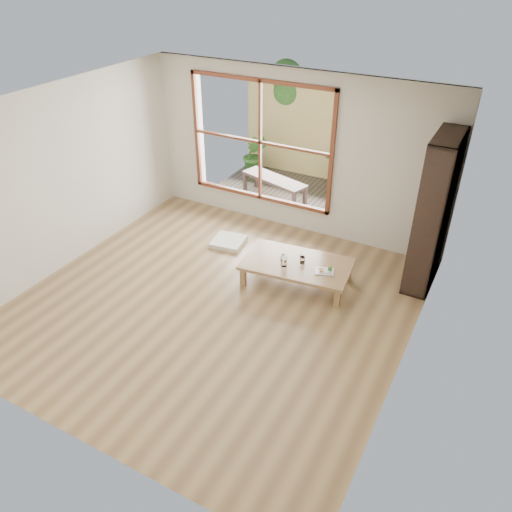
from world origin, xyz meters
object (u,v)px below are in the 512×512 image
(food_tray, at_px, (325,271))
(garden_bench, at_px, (274,181))
(bookshelf, at_px, (433,213))
(low_table, at_px, (297,265))

(food_tray, relative_size, garden_bench, 0.22)
(garden_bench, bearing_deg, food_tray, -33.19)
(bookshelf, relative_size, food_tray, 7.04)
(low_table, xyz_separation_m, food_tray, (0.44, -0.03, 0.06))
(bookshelf, height_order, garden_bench, bookshelf)
(bookshelf, xyz_separation_m, food_tray, (-1.11, -0.93, -0.73))
(bookshelf, bearing_deg, garden_bench, 156.25)
(food_tray, xyz_separation_m, garden_bench, (-1.91, 2.26, 0.04))
(low_table, bearing_deg, bookshelf, 23.62)
(low_table, relative_size, food_tray, 5.21)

